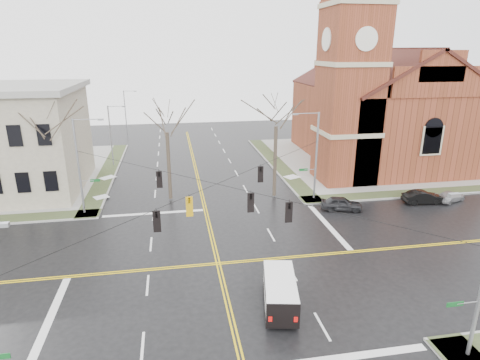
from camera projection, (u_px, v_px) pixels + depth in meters
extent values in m
plane|color=black|center=(218.00, 264.00, 29.50)|extent=(120.00, 120.00, 0.00)
cube|color=gray|center=(372.00, 160.00, 56.94)|extent=(30.00, 30.00, 0.15)
cube|color=#2F3C21|center=(278.00, 163.00, 54.67)|extent=(2.00, 30.00, 0.02)
cube|color=#2F3C21|center=(432.00, 191.00, 43.99)|extent=(30.00, 2.00, 0.02)
cube|color=#2F3C21|center=(107.00, 172.00, 51.04)|extent=(2.00, 30.00, 0.02)
cube|color=gold|center=(217.00, 264.00, 29.47)|extent=(0.12, 100.00, 0.01)
cube|color=gold|center=(220.00, 263.00, 29.51)|extent=(0.12, 100.00, 0.01)
cube|color=gold|center=(218.00, 264.00, 29.38)|extent=(100.00, 0.12, 0.01)
cube|color=gold|center=(218.00, 263.00, 29.61)|extent=(100.00, 0.12, 0.01)
cube|color=silver|center=(340.00, 358.00, 20.47)|extent=(9.50, 0.50, 0.01)
cube|color=silver|center=(154.00, 213.00, 38.51)|extent=(9.50, 0.50, 0.01)
cube|color=silver|center=(48.00, 323.00, 23.11)|extent=(0.50, 9.50, 0.01)
cube|color=silver|center=(328.00, 225.00, 35.88)|extent=(0.50, 9.50, 0.01)
cube|color=brown|center=(349.00, 96.00, 45.06)|extent=(6.00, 6.00, 20.00)
cube|color=#B5AC8B|center=(356.00, 4.00, 42.10)|extent=(6.30, 6.30, 0.50)
cylinder|color=silver|center=(367.00, 39.00, 40.33)|extent=(2.40, 0.15, 2.40)
cylinder|color=silver|center=(327.00, 39.00, 42.69)|extent=(0.15, 2.40, 2.40)
cube|color=brown|center=(379.00, 124.00, 56.50)|extent=(18.00, 24.00, 10.00)
cube|color=brown|center=(332.00, 156.00, 50.26)|extent=(2.00, 5.00, 4.40)
cylinder|color=gray|center=(316.00, 156.00, 40.68)|extent=(0.20, 0.20, 9.00)
cylinder|color=gray|center=(310.00, 169.00, 41.00)|extent=(1.20, 0.06, 0.06)
cube|color=#0D501D|center=(303.00, 170.00, 40.89)|extent=(0.90, 0.04, 0.25)
cylinder|color=gray|center=(307.00, 113.00, 39.12)|extent=(2.40, 0.08, 0.08)
cube|color=gray|center=(295.00, 114.00, 38.94)|extent=(0.50, 0.22, 0.15)
cylinder|color=gray|center=(79.00, 167.00, 36.95)|extent=(0.20, 0.20, 9.00)
cylinder|color=gray|center=(87.00, 181.00, 37.47)|extent=(1.20, 0.06, 0.06)
cube|color=#0D501D|center=(95.00, 180.00, 37.58)|extent=(0.90, 0.04, 0.25)
cylinder|color=gray|center=(87.00, 119.00, 35.77)|extent=(2.40, 0.08, 0.08)
cube|color=gray|center=(101.00, 120.00, 35.98)|extent=(0.50, 0.22, 0.15)
cylinder|color=gray|center=(468.00, 303.00, 19.47)|extent=(1.20, 0.06, 0.06)
cube|color=#0D501D|center=(455.00, 304.00, 19.36)|extent=(0.90, 0.04, 0.25)
cylinder|color=gray|center=(479.00, 192.00, 17.58)|extent=(2.40, 0.08, 0.08)
cube|color=gray|center=(454.00, 195.00, 17.40)|extent=(0.50, 0.22, 0.15)
cube|color=gray|center=(2.00, 225.00, 14.45)|extent=(0.50, 0.22, 0.15)
cylinder|color=black|center=(217.00, 184.00, 27.56)|extent=(23.02, 23.02, 0.03)
cylinder|color=black|center=(217.00, 184.00, 27.56)|extent=(23.02, 23.02, 0.03)
imported|color=black|center=(157.00, 221.00, 23.40)|extent=(0.21, 0.26, 1.30)
imported|color=black|center=(261.00, 174.00, 32.19)|extent=(0.21, 0.26, 1.30)
imported|color=#CB960B|center=(189.00, 207.00, 25.60)|extent=(0.21, 0.26, 1.30)
imported|color=black|center=(159.00, 180.00, 30.89)|extent=(0.21, 0.26, 1.30)
imported|color=black|center=(289.00, 212.00, 24.70)|extent=(0.21, 0.26, 1.30)
imported|color=black|center=(251.00, 203.00, 26.25)|extent=(0.21, 0.26, 1.30)
cylinder|color=gray|center=(111.00, 136.00, 52.68)|extent=(0.16, 0.16, 8.00)
cylinder|color=gray|center=(116.00, 106.00, 51.63)|extent=(2.00, 0.07, 0.07)
cube|color=gray|center=(124.00, 106.00, 51.81)|extent=(0.45, 0.20, 0.13)
cylinder|color=gray|center=(125.00, 113.00, 71.41)|extent=(0.16, 0.16, 8.00)
cylinder|color=gray|center=(129.00, 91.00, 70.36)|extent=(2.00, 0.07, 0.07)
cube|color=gray|center=(135.00, 91.00, 70.53)|extent=(0.45, 0.20, 0.13)
cube|color=white|center=(280.00, 291.00, 24.26)|extent=(2.73, 5.03, 1.53)
cube|color=white|center=(278.00, 277.00, 26.21)|extent=(1.96, 1.15, 1.08)
cube|color=black|center=(278.00, 268.00, 26.36)|extent=(1.65, 0.43, 0.72)
cube|color=black|center=(280.00, 282.00, 24.28)|extent=(2.45, 3.53, 0.49)
cube|color=#B70C0A|center=(270.00, 319.00, 22.03)|extent=(0.22, 0.10, 0.31)
cube|color=#B70C0A|center=(296.00, 319.00, 22.00)|extent=(0.22, 0.10, 0.31)
cube|color=black|center=(280.00, 302.00, 24.51)|extent=(2.78, 5.08, 0.09)
cylinder|color=black|center=(265.00, 287.00, 26.01)|extent=(0.35, 0.68, 0.65)
cylinder|color=black|center=(291.00, 287.00, 25.97)|extent=(0.35, 0.68, 0.65)
cylinder|color=black|center=(267.00, 318.00, 23.02)|extent=(0.35, 0.68, 0.65)
cylinder|color=black|center=(296.00, 318.00, 22.99)|extent=(0.35, 0.68, 0.65)
imported|color=black|center=(341.00, 204.00, 39.10)|extent=(4.24, 2.67, 1.35)
imported|color=black|center=(423.00, 197.00, 40.81)|extent=(4.13, 1.70, 1.33)
imported|color=#A0A0A2|center=(450.00, 196.00, 41.44)|extent=(3.95, 2.72, 1.06)
cylinder|color=#3C3326|center=(56.00, 173.00, 38.40)|extent=(0.36, 0.36, 7.22)
cylinder|color=#3C3326|center=(169.00, 166.00, 40.86)|extent=(0.36, 0.36, 6.99)
cylinder|color=#3C3326|center=(275.00, 162.00, 41.69)|extent=(0.36, 0.36, 7.42)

